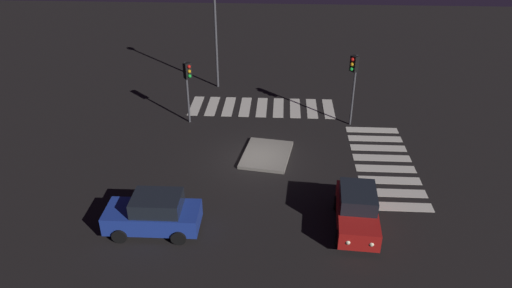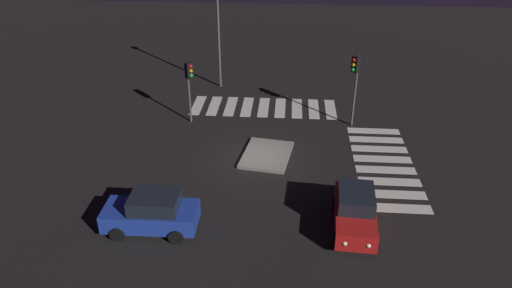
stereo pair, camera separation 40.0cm
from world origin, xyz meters
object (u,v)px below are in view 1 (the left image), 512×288
object	(u,v)px
traffic_island	(267,155)
traffic_light_north	(188,78)
street_lamp	(215,19)
car_red	(357,210)
car_blue	(154,214)
traffic_light_east	(354,74)

from	to	relation	value
traffic_island	traffic_light_north	size ratio (longest dim) A/B	0.93
traffic_light_north	traffic_island	bearing A→B (deg)	6.34
traffic_light_north	street_lamp	world-z (taller)	street_lamp
car_red	street_lamp	distance (m)	18.80
car_blue	street_lamp	bearing A→B (deg)	-92.55
traffic_island	car_blue	xyz separation A→B (m)	(-6.79, 4.68, 0.80)
car_red	street_lamp	bearing A→B (deg)	-149.02
traffic_light_east	street_lamp	xyz separation A→B (m)	(6.09, 9.19, 1.65)
car_blue	car_red	world-z (taller)	car_blue
car_blue	traffic_light_north	distance (m)	11.04
traffic_light_north	street_lamp	size ratio (longest dim) A/B	0.54
traffic_island	traffic_light_east	bearing A→B (deg)	-50.07
traffic_island	car_blue	distance (m)	8.29
car_blue	car_red	xyz separation A→B (m)	(0.83, -8.90, -0.02)
car_blue	traffic_light_north	world-z (taller)	traffic_light_north
traffic_island	car_blue	size ratio (longest dim) A/B	0.90
street_lamp	car_blue	bearing A→B (deg)	178.08
traffic_island	street_lamp	distance (m)	12.22
car_blue	traffic_light_east	size ratio (longest dim) A/B	0.91
car_blue	traffic_light_east	distance (m)	14.97
traffic_light_east	traffic_island	bearing A→B (deg)	0.31
car_red	traffic_light_north	size ratio (longest dim) A/B	1.03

